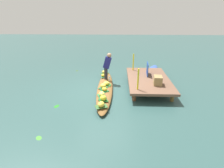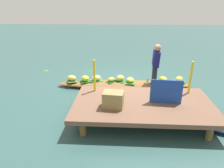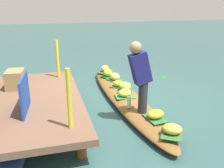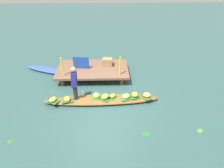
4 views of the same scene
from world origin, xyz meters
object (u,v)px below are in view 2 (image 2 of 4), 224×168
banana_bunch_7 (120,78)px  vendor_person (156,61)px  banana_bunch_0 (96,78)px  banana_bunch_1 (163,79)px  banana_bunch_5 (179,79)px  banana_bunch_6 (111,79)px  vendor_boat (124,84)px  banana_bunch_3 (72,78)px  water_bottle (147,81)px  produce_crate (113,99)px  market_banner (166,92)px  banana_bunch_2 (130,80)px  banana_bunch_4 (85,78)px

banana_bunch_7 → vendor_person: vendor_person is taller
banana_bunch_0 → vendor_person: 1.97m
banana_bunch_1 → vendor_person: bearing=30.3°
banana_bunch_5 → banana_bunch_6: (2.20, 0.17, -0.00)m
banana_bunch_1 → banana_bunch_5: size_ratio=1.01×
vendor_boat → banana_bunch_7: size_ratio=17.18×
banana_bunch_3 → water_bottle: (-2.44, 0.14, 0.01)m
produce_crate → banana_bunch_1: bearing=-123.3°
banana_bunch_5 → banana_bunch_1: bearing=2.2°
vendor_boat → banana_bunch_6: 0.46m
banana_bunch_3 → market_banner: 3.28m
banana_bunch_5 → produce_crate: bearing=48.7°
banana_bunch_7 → banana_bunch_6: bearing=14.4°
banana_bunch_6 → vendor_person: bearing=178.7°
banana_bunch_5 → produce_crate: (2.03, 2.31, 0.34)m
banana_bunch_0 → market_banner: size_ratio=0.41×
banana_bunch_0 → vendor_boat: bearing=176.6°
banana_bunch_0 → banana_bunch_5: 2.69m
banana_bunch_2 → banana_bunch_6: (0.61, -0.04, -0.01)m
banana_bunch_1 → market_banner: 2.11m
banana_bunch_6 → vendor_person: size_ratio=0.19×
banana_bunch_0 → banana_bunch_4: bearing=13.6°
banana_bunch_0 → vendor_person: (-1.87, 0.10, 0.61)m
banana_bunch_2 → water_bottle: (-0.54, 0.10, 0.02)m
banana_bunch_5 → produce_crate: 3.09m
banana_bunch_2 → banana_bunch_4: (1.45, -0.02, 0.02)m
produce_crate → banana_bunch_5: bearing=-131.3°
banana_bunch_3 → banana_bunch_4: bearing=176.6°
banana_bunch_6 → water_bottle: bearing=173.3°
banana_bunch_5 → vendor_person: 1.05m
vendor_person → market_banner: vendor_person is taller
banana_bunch_0 → banana_bunch_5: size_ratio=1.01×
banana_bunch_7 → produce_crate: 2.24m
banana_bunch_1 → water_bottle: (0.53, 0.28, 0.03)m
vendor_person → banana_bunch_7: bearing=-5.5°
banana_bunch_3 → produce_crate: bearing=124.3°
banana_bunch_2 → produce_crate: (0.44, 2.10, 0.33)m
produce_crate → banana_bunch_7: bearing=-93.0°
banana_bunch_2 → vendor_person: 0.98m
banana_bunch_1 → banana_bunch_3: (2.97, 0.14, 0.02)m
vendor_boat → produce_crate: 2.23m
banana_bunch_1 → vendor_person: size_ratio=0.23×
banana_bunch_5 → produce_crate: size_ratio=0.66×
banana_bunch_4 → banana_bunch_5: 3.05m
vendor_person → banana_bunch_1: bearing=-149.7°
banana_bunch_2 → market_banner: (-0.74, 1.85, 0.44)m
vendor_person → water_bottle: (0.23, 0.10, -0.60)m
vendor_person → water_bottle: bearing=24.5°
banana_bunch_3 → banana_bunch_5: bearing=-177.4°
water_bottle → market_banner: 1.81m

